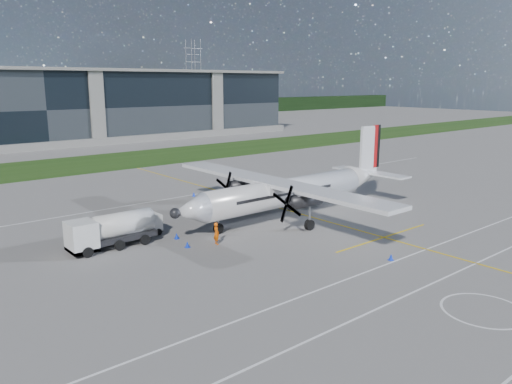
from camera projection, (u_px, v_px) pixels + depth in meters
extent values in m
plane|color=slate|center=(116.00, 169.00, 74.54)|extent=(400.00, 400.00, 0.00)
cube|color=#1E3F11|center=(95.00, 163.00, 80.55)|extent=(400.00, 18.00, 0.04)
cube|color=black|center=(31.00, 108.00, 102.97)|extent=(120.00, 20.00, 15.00)
cube|color=yellow|center=(261.00, 203.00, 53.88)|extent=(0.20, 70.00, 0.01)
cube|color=white|center=(455.00, 273.00, 33.98)|extent=(90.00, 0.15, 0.01)
imported|color=#F25907|center=(216.00, 232.00, 39.89)|extent=(0.73, 0.93, 2.07)
cone|color=#0C2DD1|center=(194.00, 194.00, 56.93)|extent=(0.36, 0.36, 0.50)
cone|color=#0C2DD1|center=(177.00, 236.00, 41.46)|extent=(0.36, 0.36, 0.50)
cone|color=#0C2DD1|center=(391.00, 257.00, 36.44)|extent=(0.36, 0.36, 0.50)
cone|color=#0C2DD1|center=(187.00, 244.00, 39.28)|extent=(0.36, 0.36, 0.50)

